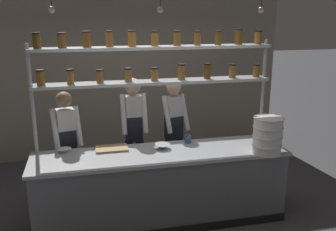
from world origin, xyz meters
TOP-DOWN VIEW (x-y plane):
  - ground_plane at (0.00, 0.00)m, footprint 40.00×40.00m
  - back_wall at (0.00, 2.53)m, footprint 5.51×0.12m
  - prep_counter at (0.00, -0.00)m, footprint 3.11×0.76m
  - spice_shelf_unit at (-0.00, 0.33)m, footprint 2.99×0.28m
  - chef_left at (-1.13, 0.59)m, footprint 0.41×0.33m
  - chef_center at (-0.22, 0.78)m, footprint 0.36×0.30m
  - chef_right at (0.37, 0.83)m, footprint 0.41×0.34m
  - container_stack at (1.24, -0.31)m, footprint 0.36×0.36m
  - cutting_board at (-0.58, 0.24)m, footprint 0.40×0.26m
  - prep_bowl_near_left at (0.04, 0.13)m, footprint 0.21×0.21m
  - prep_bowl_center_front at (-1.15, 0.27)m, footprint 0.16×0.16m
  - serving_cup_front at (0.41, 0.26)m, footprint 0.08×0.08m
  - pendant_light_row at (0.02, 0.00)m, footprint 2.42×0.07m

SIDE VIEW (x-z plane):
  - ground_plane at x=0.00m, z-range 0.00..0.00m
  - prep_counter at x=0.00m, z-range 0.00..0.92m
  - chef_left at x=-1.13m, z-range 0.11..1.72m
  - cutting_board at x=-0.58m, z-range 0.92..0.94m
  - prep_bowl_center_front at x=-1.15m, z-range 0.92..0.96m
  - prep_bowl_near_left at x=0.04m, z-range 0.92..0.98m
  - chef_right at x=0.37m, z-range 0.12..1.78m
  - serving_cup_front at x=0.41m, z-range 0.92..1.03m
  - chef_center at x=-0.22m, z-range 0.14..1.85m
  - container_stack at x=1.24m, z-range 0.92..1.37m
  - back_wall at x=0.00m, z-range 0.00..3.15m
  - spice_shelf_unit at x=0.00m, z-range 0.73..3.10m
  - pendant_light_row at x=0.02m, z-range 2.35..2.89m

